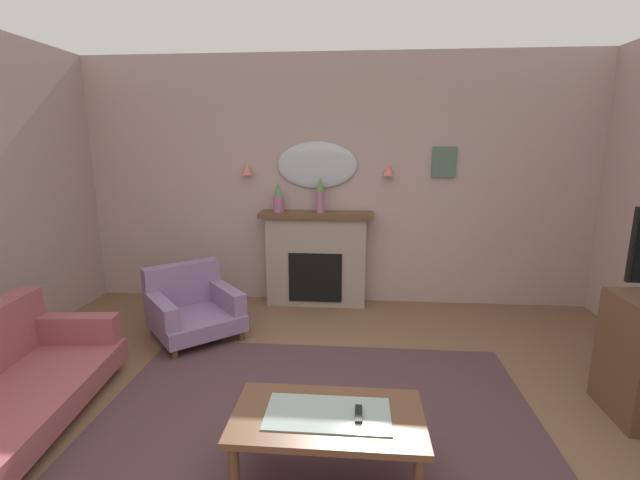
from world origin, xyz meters
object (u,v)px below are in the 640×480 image
at_px(wall_sconce_left, 247,169).
at_px(wall_sconce_right, 388,170).
at_px(armchair_beside_couch, 192,306).
at_px(framed_picture, 444,162).
at_px(tv_remote, 359,414).
at_px(wall_mirror, 317,165).
at_px(mantel_vase_centre, 278,199).
at_px(mantel_vase_right, 320,195).
at_px(coffee_table, 328,423).
at_px(fireplace, 316,260).

height_order(wall_sconce_left, wall_sconce_right, same).
bearing_deg(armchair_beside_couch, framed_picture, 22.96).
bearing_deg(tv_remote, wall_mirror, 99.45).
xyz_separation_m(wall_mirror, armchair_beside_couch, (-1.21, -1.14, -1.40)).
relative_size(mantel_vase_centre, wall_mirror, 0.37).
bearing_deg(mantel_vase_right, tv_remote, -80.96).
bearing_deg(mantel_vase_right, armchair_beside_couch, -142.46).
bearing_deg(coffee_table, wall_sconce_right, 80.38).
xyz_separation_m(framed_picture, coffee_table, (-1.16, -3.08, -1.37)).
xyz_separation_m(mantel_vase_right, tv_remote, (0.46, -2.91, -0.91)).
bearing_deg(mantel_vase_right, fireplace, 150.47).
distance_m(fireplace, mantel_vase_centre, 0.87).
bearing_deg(wall_sconce_right, wall_mirror, 176.63).
bearing_deg(wall_sconce_left, armchair_beside_couch, -108.29).
xyz_separation_m(wall_sconce_left, wall_sconce_right, (1.70, 0.00, 0.00)).
bearing_deg(coffee_table, tv_remote, -1.59).
height_order(coffee_table, armchair_beside_couch, armchair_beside_couch).
relative_size(fireplace, wall_mirror, 1.42).
bearing_deg(framed_picture, fireplace, -174.23).
xyz_separation_m(wall_mirror, wall_sconce_right, (0.85, -0.05, -0.05)).
height_order(mantel_vase_centre, armchair_beside_couch, mantel_vase_centre).
xyz_separation_m(wall_mirror, tv_remote, (0.51, -3.08, -1.26)).
bearing_deg(fireplace, mantel_vase_centre, -176.40).
relative_size(mantel_vase_right, coffee_table, 0.38).
relative_size(fireplace, framed_picture, 3.78).
distance_m(wall_mirror, armchair_beside_couch, 2.18).
xyz_separation_m(mantel_vase_centre, wall_sconce_right, (1.30, 0.12, 0.34)).
bearing_deg(framed_picture, coffee_table, -110.66).
bearing_deg(wall_mirror, tv_remote, -80.55).
height_order(fireplace, wall_sconce_right, wall_sconce_right).
bearing_deg(wall_sconce_right, framed_picture, 5.27).
bearing_deg(coffee_table, framed_picture, 69.34).
height_order(mantel_vase_right, coffee_table, mantel_vase_right).
bearing_deg(armchair_beside_couch, wall_mirror, 43.25).
relative_size(coffee_table, tv_remote, 6.88).
xyz_separation_m(mantel_vase_right, wall_sconce_left, (-0.90, 0.12, 0.30)).
bearing_deg(coffee_table, mantel_vase_centre, 105.16).
height_order(wall_mirror, armchair_beside_couch, wall_mirror).
height_order(wall_sconce_left, tv_remote, wall_sconce_left).
relative_size(framed_picture, coffee_table, 0.33).
height_order(mantel_vase_centre, wall_sconce_left, wall_sconce_left).
distance_m(mantel_vase_centre, coffee_table, 3.15).
xyz_separation_m(mantel_vase_centre, mantel_vase_right, (0.50, 0.00, 0.05)).
bearing_deg(armchair_beside_couch, wall_sconce_right, 27.85).
relative_size(wall_sconce_left, coffee_table, 0.13).
height_order(mantel_vase_right, wall_mirror, wall_mirror).
relative_size(wall_sconce_right, coffee_table, 0.13).
xyz_separation_m(mantel_vase_centre, wall_sconce_left, (-0.40, 0.12, 0.34)).
distance_m(coffee_table, tv_remote, 0.19).
distance_m(fireplace, coffee_table, 2.96).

